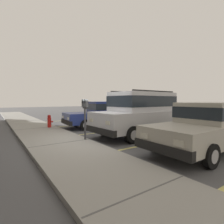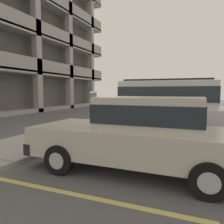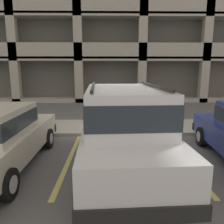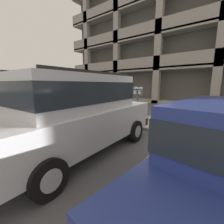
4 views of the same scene
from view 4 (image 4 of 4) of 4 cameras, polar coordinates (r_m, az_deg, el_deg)
ground_plane at (r=5.94m, az=7.24°, el=-7.22°), size 80.00×80.00×0.10m
sidewalk at (r=7.02m, az=12.77°, el=-3.70°), size 40.00×2.20×0.12m
parking_stall_lines at (r=4.12m, az=15.70°, el=-15.03°), size 12.35×4.80×0.01m
silver_suv at (r=3.92m, az=-13.02°, el=0.50°), size 2.18×4.86×2.03m
red_sedan at (r=6.58m, az=-29.36°, el=1.02°), size 1.85×4.48×1.54m
parking_meter_near at (r=5.96m, az=9.77°, el=5.65°), size 0.35×0.12×1.54m
parking_meter_far at (r=10.37m, az=-21.66°, el=7.06°), size 0.35×0.12×1.54m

